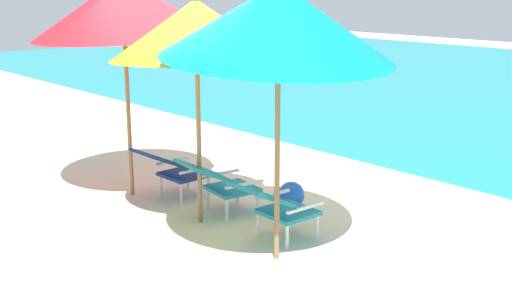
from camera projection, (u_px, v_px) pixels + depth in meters
name	position (u px, v px, depth m)	size (l,w,h in m)	color
ground_plane	(424.00, 154.00, 10.03)	(40.00, 40.00, 0.00)	beige
lounge_chair_left	(173.00, 167.00, 7.86)	(0.55, 0.88, 0.68)	navy
lounge_chair_center	(219.00, 181.00, 7.32)	(0.65, 0.94, 0.68)	teal
lounge_chair_right	(275.00, 204.00, 6.54)	(0.57, 0.89, 0.68)	teal
beach_umbrella_left	(123.00, 7.00, 7.54)	(2.59, 2.61, 2.70)	olive
beach_umbrella_center	(196.00, 30.00, 6.67)	(2.37, 2.36, 2.46)	olive
beach_umbrella_right	(278.00, 21.00, 5.68)	(2.44, 2.40, 2.68)	olive
beach_ball	(291.00, 195.00, 7.61)	(0.31, 0.31, 0.31)	blue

